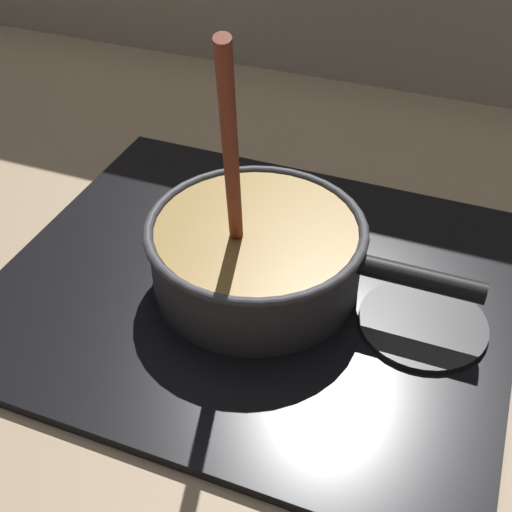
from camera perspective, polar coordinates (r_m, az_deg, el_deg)
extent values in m
cube|color=#9E8466|center=(0.67, -13.46, -14.76)|extent=(2.40, 1.60, 0.04)
cube|color=black|center=(0.75, 0.00, -2.56)|extent=(0.56, 0.48, 0.01)
torus|color=#592D0C|center=(0.75, 0.00, -1.99)|extent=(0.17, 0.17, 0.01)
cylinder|color=#262628|center=(0.72, 14.02, -5.56)|extent=(0.13, 0.13, 0.01)
cylinder|color=#38383D|center=(0.72, 0.00, 0.00)|extent=(0.23, 0.23, 0.08)
cylinder|color=olive|center=(0.72, 0.00, 0.24)|extent=(0.21, 0.21, 0.07)
torus|color=#38383D|center=(0.70, 0.00, 2.37)|extent=(0.24, 0.24, 0.01)
cylinder|color=black|center=(0.68, 13.94, -1.89)|extent=(0.12, 0.02, 0.02)
cylinder|color=#E5CC7A|center=(0.68, -5.81, -0.46)|extent=(0.04, 0.04, 0.01)
cylinder|color=#E5CC7A|center=(0.70, -0.28, 1.35)|extent=(0.03, 0.03, 0.01)
cylinder|color=#EDD88C|center=(0.75, -5.12, 4.18)|extent=(0.03, 0.03, 0.01)
cylinder|color=beige|center=(0.73, 3.59, 3.08)|extent=(0.04, 0.04, 0.01)
cylinder|color=beige|center=(0.68, 5.24, -0.25)|extent=(0.03, 0.03, 0.01)
cylinder|color=maroon|center=(0.59, -2.13, 8.07)|extent=(0.05, 0.10, 0.26)
cube|color=brown|center=(0.70, -1.62, 1.07)|extent=(0.04, 0.05, 0.01)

